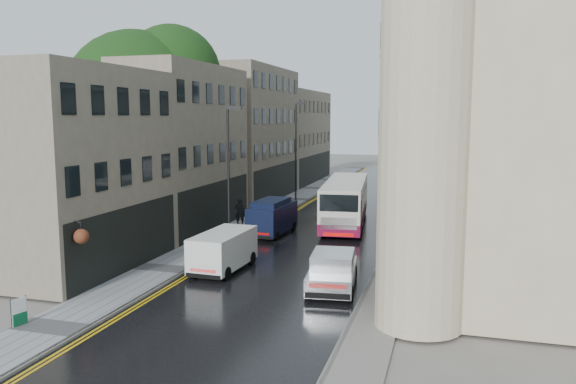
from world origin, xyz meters
The scene contains 18 objects.
ground centered at (0.00, 0.00, 0.00)m, with size 200.00×200.00×0.00m, color slate.
road centered at (0.00, 27.50, 0.01)m, with size 9.00×85.00×0.02m, color black.
left_sidewalk centered at (-5.85, 27.50, 0.06)m, with size 2.70×85.00×0.12m, color gray.
right_sidewalk centered at (5.40, 27.50, 0.06)m, with size 1.80×85.00×0.12m, color slate.
old_shop_row centered at (-9.45, 30.00, 6.00)m, with size 4.50×56.00×12.00m, color gray, non-canonical shape.
modern_block centered at (10.30, 26.00, 7.00)m, with size 8.00×40.00×14.00m, color beige, non-canonical shape.
church_spire centered at (0.50, 82.00, 20.00)m, with size 6.40×6.40×40.00m, color #726A5A, non-canonical shape.
tree_near centered at (-12.50, 20.00, 6.95)m, with size 10.56×10.56×13.89m, color black, non-canonical shape.
tree_far centered at (-12.20, 33.00, 6.23)m, with size 9.24×9.24×12.46m, color black, non-canonical shape.
cream_bus centered at (-0.05, 22.06, 1.61)m, with size 2.65×11.65×3.18m, color silver, non-canonical shape.
white_lorry centered at (2.72, 32.09, 1.91)m, with size 2.16×7.20×3.78m, color silver, non-canonical shape.
silver_hatchback centered at (2.29, 8.59, 0.86)m, with size 1.97×4.50×1.69m, color silver, non-canonical shape.
white_van centered at (-3.81, 10.16, 1.03)m, with size 1.91×4.46×2.02m, color white, non-canonical shape.
navy_van centered at (-4.12, 19.12, 1.23)m, with size 1.89×4.73×2.41m, color black, non-canonical shape.
pedestrian centered at (-6.11, 22.43, 1.09)m, with size 0.71×0.46×1.94m, color black.
lamp_post_near centered at (-4.74, 17.09, 4.19)m, with size 0.92×0.20×8.14m, color black, non-canonical shape.
lamp_post_far centered at (-5.45, 34.76, 4.53)m, with size 0.99×0.22×8.82m, color black, non-canonical shape.
estate_sign centered at (-7.04, 2.42, 0.62)m, with size 0.08×0.60×1.00m, color silver, non-canonical shape.
Camera 1 is at (7.90, -13.78, 7.70)m, focal length 35.00 mm.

